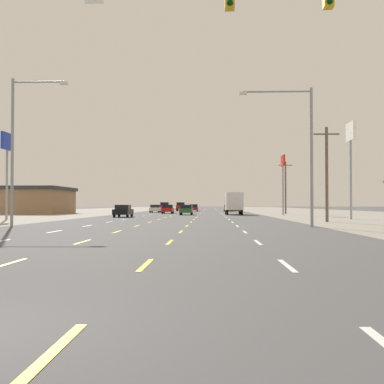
# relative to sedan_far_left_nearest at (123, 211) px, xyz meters

# --- Properties ---
(ground_plane) EXTENTS (572.00, 572.00, 0.00)m
(ground_plane) POSITION_rel_sedan_far_left_nearest_xyz_m (6.92, 12.48, -0.76)
(ground_plane) COLOR #4C4C4F
(lot_apron_left) EXTENTS (28.00, 440.00, 0.01)m
(lot_apron_left) POSITION_rel_sedan_far_left_nearest_xyz_m (-17.83, 12.48, -0.75)
(lot_apron_left) COLOR gray
(lot_apron_left) RESTS_ON ground
(lot_apron_right) EXTENTS (28.00, 440.00, 0.01)m
(lot_apron_right) POSITION_rel_sedan_far_left_nearest_xyz_m (31.67, 12.48, -0.75)
(lot_apron_right) COLOR gray
(lot_apron_right) RESTS_ON ground
(lane_markings) EXTENTS (10.64, 227.60, 0.01)m
(lane_markings) POSITION_rel_sedan_far_left_nearest_xyz_m (6.92, 50.98, -0.75)
(lane_markings) COLOR white
(lane_markings) RESTS_ON ground
(signal_span_wire) EXTENTS (25.41, 0.53, 9.81)m
(signal_span_wire) POSITION_rel_sedan_far_left_nearest_xyz_m (6.90, -43.44, 4.96)
(signal_span_wire) COLOR brown
(signal_span_wire) RESTS_ON ground
(sedan_far_left_nearest) EXTENTS (1.80, 4.50, 1.46)m
(sedan_far_left_nearest) POSITION_rel_sedan_far_left_nearest_xyz_m (0.00, 0.00, 0.00)
(sedan_far_left_nearest) COLOR black
(sedan_far_left_nearest) RESTS_ON ground
(sedan_center_turn_near) EXTENTS (1.80, 4.50, 1.46)m
(sedan_center_turn_near) POSITION_rel_sedan_far_left_nearest_xyz_m (6.86, 13.13, 0.00)
(sedan_center_turn_near) COLOR #235B2D
(sedan_center_turn_near) RESTS_ON ground
(box_truck_far_right_mid) EXTENTS (2.40, 7.20, 3.23)m
(box_truck_far_right_mid) POSITION_rel_sedan_far_left_nearest_xyz_m (13.76, 14.76, 1.08)
(box_truck_far_right_mid) COLOR #B28C33
(box_truck_far_right_mid) RESTS_ON ground
(sedan_inner_left_midfar) EXTENTS (1.80, 4.50, 1.46)m
(sedan_inner_left_midfar) POSITION_rel_sedan_far_left_nearest_xyz_m (3.31, 23.38, 0.00)
(sedan_inner_left_midfar) COLOR red
(sedan_inner_left_midfar) RESTS_ON ground
(sedan_far_left_far) EXTENTS (1.80, 4.50, 1.46)m
(sedan_far_left_far) POSITION_rel_sedan_far_left_nearest_xyz_m (0.12, 33.76, 0.00)
(sedan_far_left_far) COLOR white
(sedan_far_left_far) RESTS_ON ground
(hatchback_center_turn_farther) EXTENTS (1.72, 3.90, 1.54)m
(hatchback_center_turn_farther) POSITION_rel_sedan_far_left_nearest_xyz_m (6.81, 48.55, 0.03)
(hatchback_center_turn_farther) COLOR maroon
(hatchback_center_turn_farther) RESTS_ON ground
(sedan_far_right_farthest) EXTENTS (1.80, 4.50, 1.46)m
(sedan_far_right_farthest) POSITION_rel_sedan_far_left_nearest_xyz_m (14.11, 48.65, 0.00)
(sedan_far_right_farthest) COLOR #B28C33
(sedan_far_right_farthest) RESTS_ON ground
(suv_far_left_distant_a) EXTENTS (1.98, 4.90, 1.98)m
(suv_far_left_distant_a) POSITION_rel_sedan_far_left_nearest_xyz_m (-0.00, 54.76, 0.27)
(suv_far_left_distant_a) COLOR maroon
(suv_far_left_distant_a) RESTS_ON ground
(suv_inner_left_distant_b) EXTENTS (1.98, 4.90, 1.98)m
(suv_inner_left_distant_b) POSITION_rel_sedan_far_left_nearest_xyz_m (3.43, 58.13, 0.27)
(suv_inner_left_distant_b) COLOR red
(suv_inner_left_distant_b) RESTS_ON ground
(storefront_left_row_2) EXTENTS (12.74, 13.96, 4.31)m
(storefront_left_row_2) POSITION_rel_sedan_far_left_nearest_xyz_m (-19.21, 21.02, 1.42)
(storefront_left_row_2) COLOR #8C6B4C
(storefront_left_row_2) RESTS_ON ground
(pole_sign_left_row_1) EXTENTS (0.24, 2.62, 8.72)m
(pole_sign_left_row_1) POSITION_rel_sedan_far_left_nearest_xyz_m (-10.14, -9.37, 6.07)
(pole_sign_left_row_1) COLOR gray
(pole_sign_left_row_1) RESTS_ON ground
(pole_sign_right_row_1) EXTENTS (0.24, 2.76, 9.82)m
(pole_sign_right_row_1) POSITION_rel_sedan_far_left_nearest_xyz_m (24.51, -7.85, 6.97)
(pole_sign_right_row_1) COLOR gray
(pole_sign_right_row_1) RESTS_ON ground
(pole_sign_right_row_2) EXTENTS (0.24, 2.71, 8.53)m
(pole_sign_right_row_2) POSITION_rel_sedan_far_left_nearest_xyz_m (20.71, 13.01, 5.93)
(pole_sign_right_row_2) COLOR gray
(pole_sign_right_row_2) RESTS_ON ground
(streetlight_left_row_0) EXTENTS (3.90, 0.26, 10.14)m
(streetlight_left_row_0) POSITION_rel_sedan_far_left_nearest_xyz_m (-2.86, -25.29, 5.06)
(streetlight_left_row_0) COLOR gray
(streetlight_left_row_0) RESTS_ON ground
(streetlight_right_row_0) EXTENTS (4.92, 0.26, 9.34)m
(streetlight_right_row_0) POSITION_rel_sedan_far_left_nearest_xyz_m (16.51, -25.29, 4.77)
(streetlight_right_row_0) COLOR gray
(streetlight_right_row_0) RESTS_ON ground
(utility_pole_right_row_0) EXTENTS (2.20, 0.26, 8.17)m
(utility_pole_right_row_0) POSITION_rel_sedan_far_left_nearest_xyz_m (20.32, -15.54, 3.52)
(utility_pole_right_row_0) COLOR brown
(utility_pole_right_row_0) RESTS_ON ground
(utility_pole_right_row_1) EXTENTS (2.20, 0.26, 8.38)m
(utility_pole_right_row_1) POSITION_rel_sedan_far_left_nearest_xyz_m (22.34, 21.52, 3.62)
(utility_pole_right_row_1) COLOR brown
(utility_pole_right_row_1) RESTS_ON ground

